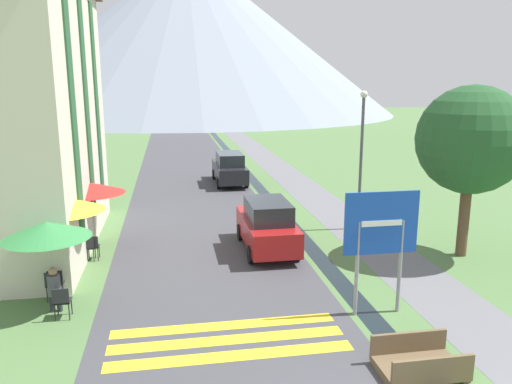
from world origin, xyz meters
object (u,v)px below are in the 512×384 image
at_px(parked_car_near, 267,225).
at_px(cafe_chair_near_left, 56,281).
at_px(cafe_umbrella_rear_red, 92,188).
at_px(person_seated_near, 70,246).
at_px(cafe_umbrella_middle_yellow, 64,204).
at_px(person_standing_terrace, 58,253).
at_px(cafe_chair_far_right, 92,245).
at_px(tree_by_path, 471,140).
at_px(cafe_chair_near_right, 54,283).
at_px(cafe_umbrella_front_green, 47,230).
at_px(footbridge, 420,363).
at_px(parked_car_far, 230,168).
at_px(cafe_chair_nearest, 62,300).
at_px(streetlamp, 361,149).
at_px(cafe_chair_far_left, 88,246).
at_px(person_seated_far, 54,287).
at_px(road_sign, 381,234).

bearing_deg(parked_car_near, cafe_chair_near_left, -155.11).
height_order(parked_car_near, cafe_chair_near_left, parked_car_near).
height_order(cafe_umbrella_rear_red, person_seated_near, cafe_umbrella_rear_red).
relative_size(cafe_umbrella_middle_yellow, person_standing_terrace, 1.38).
xyz_separation_m(parked_car_near, person_standing_terrace, (-6.51, -2.19, 0.14)).
relative_size(cafe_chair_far_right, tree_by_path, 0.15).
distance_m(cafe_chair_far_right, cafe_chair_near_right, 3.14).
height_order(cafe_umbrella_front_green, person_standing_terrace, cafe_umbrella_front_green).
height_order(parked_car_near, cafe_umbrella_middle_yellow, cafe_umbrella_middle_yellow).
distance_m(footbridge, cafe_umbrella_rear_red, 12.28).
height_order(parked_car_far, cafe_umbrella_front_green, cafe_umbrella_front_green).
xyz_separation_m(cafe_chair_far_right, cafe_chair_nearest, (-0.14, -4.26, 0.00)).
height_order(cafe_chair_near_left, person_standing_terrace, person_standing_terrace).
bearing_deg(person_seated_near, streetlamp, 12.93).
height_order(cafe_chair_near_left, cafe_chair_far_left, same).
height_order(cafe_chair_far_left, cafe_umbrella_rear_red, cafe_umbrella_rear_red).
height_order(cafe_chair_nearest, cafe_umbrella_rear_red, cafe_umbrella_rear_red).
bearing_deg(parked_car_near, person_seated_far, -149.07).
height_order(footbridge, cafe_chair_far_left, cafe_chair_far_left).
bearing_deg(cafe_chair_nearest, streetlamp, 59.93).
bearing_deg(cafe_chair_far_right, cafe_chair_near_right, -83.64).
bearing_deg(cafe_chair_near_right, person_seated_far, -70.10).
bearing_deg(parked_car_near, footbridge, -78.72).
distance_m(cafe_umbrella_front_green, person_seated_far, 1.49).
bearing_deg(cafe_chair_far_left, cafe_chair_nearest, -68.97).
bearing_deg(parked_car_far, person_seated_far, -112.35).
distance_m(cafe_umbrella_middle_yellow, streetlamp, 11.10).
height_order(parked_car_far, tree_by_path, tree_by_path).
xyz_separation_m(road_sign, parked_car_near, (-1.83, 5.31, -1.23)).
distance_m(parked_car_near, person_standing_terrace, 6.88).
height_order(cafe_chair_near_right, person_standing_terrace, person_standing_terrace).
height_order(cafe_chair_far_right, person_seated_far, person_seated_far).
height_order(road_sign, cafe_chair_near_right, road_sign).
relative_size(cafe_umbrella_rear_red, person_seated_far, 1.93).
distance_m(road_sign, cafe_chair_far_right, 9.52).
relative_size(cafe_chair_near_left, cafe_chair_near_right, 1.00).
bearing_deg(person_seated_far, parked_car_far, 67.65).
bearing_deg(parked_car_near, person_seated_near, -175.44).
bearing_deg(person_seated_far, cafe_chair_near_right, 104.17).
bearing_deg(person_standing_terrace, parked_car_near, 18.61).
relative_size(road_sign, cafe_umbrella_front_green, 1.36).
relative_size(road_sign, streetlamp, 0.59).
bearing_deg(person_seated_far, person_seated_near, 93.72).
height_order(road_sign, tree_by_path, tree_by_path).
height_order(person_standing_terrace, tree_by_path, tree_by_path).
xyz_separation_m(cafe_umbrella_middle_yellow, tree_by_path, (12.88, -0.28, 1.68)).
height_order(cafe_chair_far_right, cafe_umbrella_middle_yellow, cafe_umbrella_middle_yellow).
relative_size(parked_car_near, person_standing_terrace, 2.24).
bearing_deg(cafe_umbrella_front_green, cafe_chair_far_left, 83.58).
bearing_deg(parked_car_far, cafe_umbrella_middle_yellow, -116.29).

